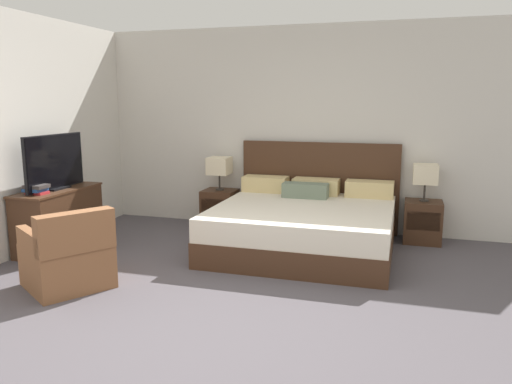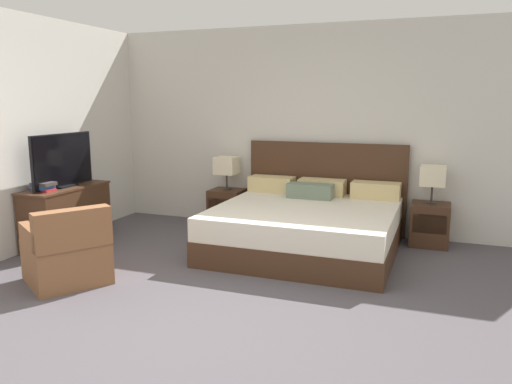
# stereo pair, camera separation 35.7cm
# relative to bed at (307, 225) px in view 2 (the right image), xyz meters

# --- Properties ---
(ground_plane) EXTENTS (9.92, 9.92, 0.00)m
(ground_plane) POSITION_rel_bed_xyz_m (-0.31, -2.34, -0.30)
(ground_plane) COLOR #4C474C
(wall_back) EXTENTS (6.59, 0.06, 2.68)m
(wall_back) POSITION_rel_bed_xyz_m (-0.31, 1.00, 1.04)
(wall_back) COLOR beige
(wall_back) RESTS_ON ground
(wall_left) EXTENTS (0.06, 5.11, 2.68)m
(wall_left) POSITION_rel_bed_xyz_m (-3.04, -0.99, 1.04)
(wall_left) COLOR beige
(wall_left) RESTS_ON ground
(bed) EXTENTS (2.08, 1.99, 1.18)m
(bed) POSITION_rel_bed_xyz_m (0.00, 0.00, 0.00)
(bed) COLOR #422819
(bed) RESTS_ON ground
(nightstand_left) EXTENTS (0.44, 0.40, 0.51)m
(nightstand_left) POSITION_rel_bed_xyz_m (-1.33, 0.70, -0.04)
(nightstand_left) COLOR #422819
(nightstand_left) RESTS_ON ground
(nightstand_right) EXTENTS (0.44, 0.40, 0.51)m
(nightstand_right) POSITION_rel_bed_xyz_m (1.33, 0.70, -0.04)
(nightstand_right) COLOR #422819
(nightstand_right) RESTS_ON ground
(table_lamp_left) EXTENTS (0.29, 0.29, 0.45)m
(table_lamp_left) POSITION_rel_bed_xyz_m (-1.33, 0.71, 0.54)
(table_lamp_left) COLOR #332D28
(table_lamp_left) RESTS_ON nightstand_left
(table_lamp_right) EXTENTS (0.29, 0.29, 0.45)m
(table_lamp_right) POSITION_rel_bed_xyz_m (1.33, 0.71, 0.54)
(table_lamp_right) COLOR #332D28
(table_lamp_right) RESTS_ON nightstand_right
(dresser) EXTENTS (0.46, 1.13, 0.71)m
(dresser) POSITION_rel_bed_xyz_m (-2.76, -0.81, 0.07)
(dresser) COLOR #422819
(dresser) RESTS_ON ground
(tv) EXTENTS (0.18, 0.96, 0.63)m
(tv) POSITION_rel_bed_xyz_m (-2.75, -0.81, 0.72)
(tv) COLOR black
(tv) RESTS_ON dresser
(book_red_cover) EXTENTS (0.22, 0.15, 0.03)m
(book_red_cover) POSITION_rel_bed_xyz_m (-2.75, -1.14, 0.43)
(book_red_cover) COLOR #B7282D
(book_red_cover) RESTS_ON dresser
(book_blue_cover) EXTENTS (0.20, 0.19, 0.04)m
(book_blue_cover) POSITION_rel_bed_xyz_m (-2.77, -1.14, 0.46)
(book_blue_cover) COLOR #234C8E
(book_blue_cover) RESTS_ON book_red_cover
(book_small_top) EXTENTS (0.23, 0.20, 0.04)m
(book_small_top) POSITION_rel_bed_xyz_m (-2.76, -1.14, 0.50)
(book_small_top) COLOR #383333
(book_small_top) RESTS_ON book_blue_cover
(armchair_by_window) EXTENTS (0.95, 0.95, 0.76)m
(armchair_by_window) POSITION_rel_bed_xyz_m (-1.85, -1.84, -0.02)
(armchair_by_window) COLOR brown
(armchair_by_window) RESTS_ON ground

